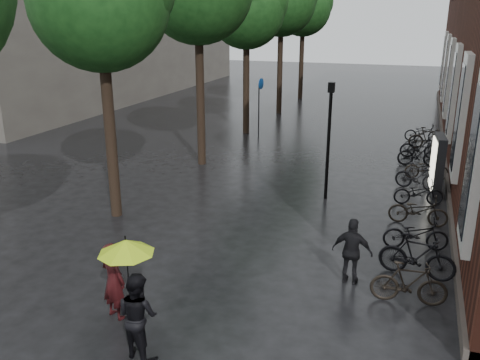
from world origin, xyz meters
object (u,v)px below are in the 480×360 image
at_px(ad_lightbox, 437,165).
at_px(parked_bicycles, 420,179).
at_px(lamp_post, 329,130).
at_px(person_burgundy, 113,280).
at_px(person_black, 138,315).
at_px(pedestrian_walking, 352,251).

bearing_deg(ad_lightbox, parked_bicycles, 161.47).
relative_size(ad_lightbox, lamp_post, 0.53).
bearing_deg(person_burgundy, parked_bicycles, -100.75).
bearing_deg(person_burgundy, lamp_post, -89.64).
relative_size(person_burgundy, ad_lightbox, 0.80).
distance_m(person_black, ad_lightbox, 11.98).
distance_m(person_burgundy, ad_lightbox, 11.68).
bearing_deg(lamp_post, person_burgundy, -108.12).
relative_size(pedestrian_walking, lamp_post, 0.41).
bearing_deg(parked_bicycles, person_black, -112.49).
distance_m(person_burgundy, pedestrian_walking, 5.19).
xyz_separation_m(person_black, lamp_post, (1.63, 9.22, 1.51)).
bearing_deg(pedestrian_walking, ad_lightbox, -98.83).
relative_size(parked_bicycles, ad_lightbox, 7.88).
xyz_separation_m(person_black, ad_lightbox, (5.02, 10.87, 0.21)).
height_order(person_burgundy, ad_lightbox, ad_lightbox).
height_order(person_burgundy, person_black, person_black).
bearing_deg(person_black, person_burgundy, -22.03).
xyz_separation_m(person_burgundy, pedestrian_walking, (4.27, 2.96, -0.03)).
height_order(parked_bicycles, lamp_post, lamp_post).
bearing_deg(person_black, parked_bicycles, -94.48).
distance_m(person_burgundy, parked_bicycles, 11.55).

